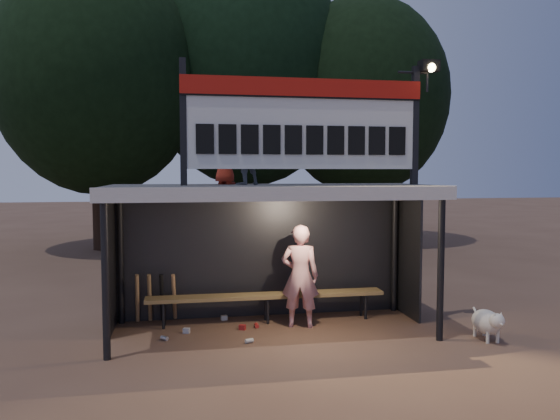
% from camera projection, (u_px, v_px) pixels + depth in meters
% --- Properties ---
extents(ground, '(80.00, 80.00, 0.00)m').
position_uv_depth(ground, '(272.00, 331.00, 8.65)').
color(ground, brown).
rests_on(ground, ground).
extents(player, '(0.70, 0.55, 1.68)m').
position_uv_depth(player, '(300.00, 276.00, 8.85)').
color(player, white).
rests_on(player, ground).
extents(child_a, '(0.58, 0.54, 0.97)m').
position_uv_depth(child_a, '(244.00, 154.00, 8.54)').
color(child_a, slate).
rests_on(child_a, dugout_shelter).
extents(child_b, '(0.52, 0.51, 0.90)m').
position_uv_depth(child_b, '(226.00, 157.00, 8.90)').
color(child_b, '#A92A1A').
rests_on(child_b, dugout_shelter).
extents(dugout_shelter, '(5.10, 2.08, 2.32)m').
position_uv_depth(dugout_shelter, '(269.00, 214.00, 8.76)').
color(dugout_shelter, '#37383A').
rests_on(dugout_shelter, ground).
extents(scoreboard_assembly, '(4.10, 0.27, 1.99)m').
position_uv_depth(scoreboard_assembly, '(307.00, 121.00, 8.50)').
color(scoreboard_assembly, black).
rests_on(scoreboard_assembly, dugout_shelter).
extents(bench, '(4.00, 0.35, 0.48)m').
position_uv_depth(bench, '(267.00, 297.00, 9.16)').
color(bench, olive).
rests_on(bench, ground).
extents(tree_left, '(6.46, 6.46, 9.27)m').
position_uv_depth(tree_left, '(97.00, 78.00, 17.38)').
color(tree_left, black).
rests_on(tree_left, ground).
extents(tree_mid, '(7.22, 7.22, 10.36)m').
position_uv_depth(tree_mid, '(248.00, 71.00, 19.68)').
color(tree_mid, black).
rests_on(tree_mid, ground).
extents(tree_right, '(6.08, 6.08, 8.72)m').
position_uv_depth(tree_right, '(362.00, 97.00, 19.47)').
color(tree_right, black).
rests_on(tree_right, ground).
extents(dog, '(0.36, 0.81, 0.49)m').
position_uv_depth(dog, '(488.00, 322.00, 8.17)').
color(dog, beige).
rests_on(dog, ground).
extents(bats, '(0.69, 0.35, 0.84)m').
position_uv_depth(bats, '(156.00, 298.00, 9.10)').
color(bats, '#A2774B').
rests_on(bats, ground).
extents(litter, '(1.55, 1.42, 0.08)m').
position_uv_depth(litter, '(221.00, 329.00, 8.61)').
color(litter, '#A31D1B').
rests_on(litter, ground).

